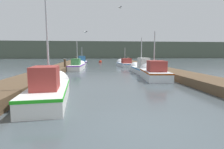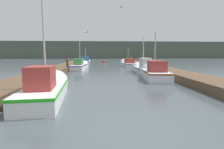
{
  "view_description": "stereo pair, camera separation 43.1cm",
  "coord_description": "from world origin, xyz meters",
  "px_view_note": "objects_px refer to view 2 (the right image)",
  "views": [
    {
      "loc": [
        -1.32,
        -4.26,
        2.0
      ],
      "look_at": [
        -0.05,
        8.28,
        0.45
      ],
      "focal_mm": 28.0,
      "sensor_mm": 36.0,
      "label": 1
    },
    {
      "loc": [
        -0.89,
        -4.3,
        2.0
      ],
      "look_at": [
        -0.05,
        8.28,
        0.45
      ],
      "focal_mm": 28.0,
      "sensor_mm": 36.0,
      "label": 2
    }
  ],
  "objects_px": {
    "fishing_boat_1": "(154,73)",
    "fishing_boat_3": "(80,66)",
    "fishing_boat_4": "(128,64)",
    "mooring_piling_3": "(131,61)",
    "seagull_lead": "(86,32)",
    "fishing_boat_0": "(48,88)",
    "fishing_boat_5": "(86,62)",
    "mooring_piling_0": "(81,62)",
    "fishing_boat_2": "(142,68)",
    "mooring_piling_1": "(68,65)",
    "seagull_1": "(121,7)",
    "channel_buoy": "(104,62)",
    "mooring_piling_2": "(80,60)"
  },
  "relations": [
    {
      "from": "fishing_boat_5",
      "to": "mooring_piling_1",
      "type": "height_order",
      "value": "fishing_boat_5"
    },
    {
      "from": "seagull_1",
      "to": "fishing_boat_3",
      "type": "bearing_deg",
      "value": 15.57
    },
    {
      "from": "fishing_boat_5",
      "to": "seagull_1",
      "type": "distance_m",
      "value": 17.92
    },
    {
      "from": "fishing_boat_0",
      "to": "seagull_1",
      "type": "relative_size",
      "value": 9.38
    },
    {
      "from": "fishing_boat_4",
      "to": "fishing_boat_5",
      "type": "bearing_deg",
      "value": 142.61
    },
    {
      "from": "fishing_boat_5",
      "to": "seagull_lead",
      "type": "xyz_separation_m",
      "value": [
        1.46,
        -16.82,
        3.22
      ]
    },
    {
      "from": "mooring_piling_0",
      "to": "seagull_1",
      "type": "xyz_separation_m",
      "value": [
        5.04,
        -15.46,
        5.21
      ]
    },
    {
      "from": "mooring_piling_3",
      "to": "channel_buoy",
      "type": "relative_size",
      "value": 1.18
    },
    {
      "from": "seagull_1",
      "to": "channel_buoy",
      "type": "bearing_deg",
      "value": -11.83
    },
    {
      "from": "fishing_boat_1",
      "to": "seagull_lead",
      "type": "bearing_deg",
      "value": 173.91
    },
    {
      "from": "fishing_boat_1",
      "to": "mooring_piling_2",
      "type": "distance_m",
      "value": 19.83
    },
    {
      "from": "seagull_lead",
      "to": "fishing_boat_5",
      "type": "bearing_deg",
      "value": -32.58
    },
    {
      "from": "mooring_piling_0",
      "to": "fishing_boat_1",
      "type": "bearing_deg",
      "value": -65.85
    },
    {
      "from": "channel_buoy",
      "to": "seagull_lead",
      "type": "height_order",
      "value": "seagull_lead"
    },
    {
      "from": "fishing_boat_0",
      "to": "channel_buoy",
      "type": "xyz_separation_m",
      "value": [
        3.2,
        29.01,
        -0.27
      ]
    },
    {
      "from": "mooring_piling_3",
      "to": "seagull_1",
      "type": "distance_m",
      "value": 16.89
    },
    {
      "from": "fishing_boat_0",
      "to": "fishing_boat_5",
      "type": "bearing_deg",
      "value": 85.27
    },
    {
      "from": "fishing_boat_2",
      "to": "fishing_boat_0",
      "type": "bearing_deg",
      "value": -123.68
    },
    {
      "from": "mooring_piling_1",
      "to": "mooring_piling_2",
      "type": "xyz_separation_m",
      "value": [
        0.08,
        11.96,
        -0.01
      ]
    },
    {
      "from": "mooring_piling_1",
      "to": "mooring_piling_3",
      "type": "xyz_separation_m",
      "value": [
        9.08,
        10.73,
        -0.04
      ]
    },
    {
      "from": "fishing_boat_2",
      "to": "seagull_1",
      "type": "bearing_deg",
      "value": -130.53
    },
    {
      "from": "fishing_boat_5",
      "to": "mooring_piling_3",
      "type": "distance_m",
      "value": 8.07
    },
    {
      "from": "mooring_piling_3",
      "to": "channel_buoy",
      "type": "bearing_deg",
      "value": 125.24
    },
    {
      "from": "fishing_boat_1",
      "to": "fishing_boat_3",
      "type": "bearing_deg",
      "value": 133.2
    },
    {
      "from": "mooring_piling_0",
      "to": "seagull_lead",
      "type": "height_order",
      "value": "seagull_lead"
    },
    {
      "from": "fishing_boat_5",
      "to": "mooring_piling_3",
      "type": "bearing_deg",
      "value": -10.07
    },
    {
      "from": "fishing_boat_1",
      "to": "fishing_boat_2",
      "type": "relative_size",
      "value": 0.92
    },
    {
      "from": "fishing_boat_3",
      "to": "seagull_1",
      "type": "distance_m",
      "value": 9.99
    },
    {
      "from": "fishing_boat_5",
      "to": "mooring_piling_0",
      "type": "xyz_separation_m",
      "value": [
        -0.75,
        -1.14,
        0.02
      ]
    },
    {
      "from": "fishing_boat_5",
      "to": "mooring_piling_0",
      "type": "height_order",
      "value": "fishing_boat_5"
    },
    {
      "from": "fishing_boat_0",
      "to": "fishing_boat_2",
      "type": "distance_m",
      "value": 11.86
    },
    {
      "from": "mooring_piling_3",
      "to": "seagull_lead",
      "type": "distance_m",
      "value": 17.47
    },
    {
      "from": "mooring_piling_0",
      "to": "mooring_piling_1",
      "type": "height_order",
      "value": "mooring_piling_1"
    },
    {
      "from": "fishing_boat_5",
      "to": "seagull_lead",
      "type": "height_order",
      "value": "seagull_lead"
    },
    {
      "from": "fishing_boat_1",
      "to": "fishing_boat_2",
      "type": "height_order",
      "value": "fishing_boat_1"
    },
    {
      "from": "seagull_lead",
      "to": "mooring_piling_2",
      "type": "bearing_deg",
      "value": -29.45
    },
    {
      "from": "fishing_boat_3",
      "to": "seagull_lead",
      "type": "distance_m",
      "value": 8.38
    },
    {
      "from": "seagull_1",
      "to": "fishing_boat_4",
      "type": "bearing_deg",
      "value": -25.79
    },
    {
      "from": "fishing_boat_0",
      "to": "mooring_piling_3",
      "type": "distance_m",
      "value": 23.81
    },
    {
      "from": "fishing_boat_1",
      "to": "mooring_piling_0",
      "type": "xyz_separation_m",
      "value": [
        -7.53,
        16.78,
        0.01
      ]
    },
    {
      "from": "fishing_boat_3",
      "to": "mooring_piling_0",
      "type": "height_order",
      "value": "fishing_boat_3"
    },
    {
      "from": "fishing_boat_3",
      "to": "mooring_piling_1",
      "type": "xyz_separation_m",
      "value": [
        -1.14,
        -2.42,
        0.28
      ]
    },
    {
      "from": "fishing_boat_2",
      "to": "fishing_boat_5",
      "type": "bearing_deg",
      "value": 117.6
    },
    {
      "from": "fishing_boat_3",
      "to": "mooring_piling_3",
      "type": "xyz_separation_m",
      "value": [
        7.93,
        8.31,
        0.24
      ]
    },
    {
      "from": "mooring_piling_3",
      "to": "fishing_boat_0",
      "type": "bearing_deg",
      "value": -109.15
    },
    {
      "from": "mooring_piling_2",
      "to": "seagull_1",
      "type": "height_order",
      "value": "seagull_1"
    },
    {
      "from": "fishing_boat_4",
      "to": "mooring_piling_3",
      "type": "height_order",
      "value": "fishing_boat_4"
    },
    {
      "from": "fishing_boat_3",
      "to": "seagull_lead",
      "type": "xyz_separation_m",
      "value": [
        1.38,
        -7.6,
        3.26
      ]
    },
    {
      "from": "seagull_1",
      "to": "mooring_piling_2",
      "type": "bearing_deg",
      "value": 3.19
    },
    {
      "from": "mooring_piling_0",
      "to": "channel_buoy",
      "type": "bearing_deg",
      "value": 58.35
    }
  ]
}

